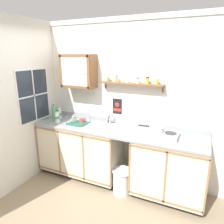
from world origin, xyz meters
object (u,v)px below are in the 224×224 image
at_px(bottle_opaque_white_0, 57,117).
at_px(wall_cabinet, 78,71).
at_px(bottle_water_clear_1, 60,113).
at_px(trash_bin, 122,181).
at_px(saucepan, 156,128).
at_px(bottle_soda_green_2, 54,113).
at_px(warning_sign, 117,107).
at_px(hot_plate_stove, 163,135).
at_px(mug, 82,120).
at_px(dish_rack, 78,123).
at_px(sink, 103,127).

bearing_deg(bottle_opaque_white_0, wall_cabinet, 45.18).
xyz_separation_m(bottle_water_clear_1, wall_cabinet, (0.40, 0.07, 0.77)).
xyz_separation_m(wall_cabinet, trash_bin, (0.96, -0.37, -1.61)).
xyz_separation_m(saucepan, bottle_soda_green_2, (-1.81, -0.06, 0.03)).
distance_m(bottle_soda_green_2, wall_cabinet, 0.86).
relative_size(saucepan, warning_sign, 1.44).
distance_m(hot_plate_stove, mug, 1.39).
height_order(bottle_water_clear_1, wall_cabinet, wall_cabinet).
relative_size(hot_plate_stove, dish_rack, 1.23).
bearing_deg(bottle_opaque_white_0, hot_plate_stove, 3.69).
height_order(wall_cabinet, warning_sign, wall_cabinet).
height_order(sink, bottle_water_clear_1, sink).
bearing_deg(wall_cabinet, bottle_soda_green_2, -153.38).
bearing_deg(bottle_soda_green_2, sink, 4.53).
xyz_separation_m(saucepan, bottle_water_clear_1, (-1.79, 0.08, -0.01)).
bearing_deg(saucepan, wall_cabinet, 174.06).
bearing_deg(mug, bottle_soda_green_2, -170.18).
bearing_deg(dish_rack, saucepan, 1.81).
bearing_deg(mug, trash_bin, -16.70).
xyz_separation_m(sink, wall_cabinet, (-0.52, 0.13, 0.88)).
bearing_deg(mug, dish_rack, -115.36).
bearing_deg(wall_cabinet, sink, -14.25).
bearing_deg(trash_bin, sink, 151.43).
height_order(saucepan, wall_cabinet, wall_cabinet).
xyz_separation_m(saucepan, mug, (-1.29, 0.03, -0.06)).
bearing_deg(mug, saucepan, -1.28).
distance_m(saucepan, wall_cabinet, 1.59).
height_order(dish_rack, warning_sign, warning_sign).
relative_size(hot_plate_stove, trash_bin, 1.07).
bearing_deg(hot_plate_stove, mug, 177.86).
xyz_separation_m(saucepan, dish_rack, (-1.32, -0.04, -0.09)).
xyz_separation_m(bottle_opaque_white_0, trash_bin, (1.24, -0.09, -0.85)).
height_order(saucepan, mug, saucepan).
bearing_deg(warning_sign, wall_cabinet, -169.19).
bearing_deg(saucepan, bottle_water_clear_1, 177.55).
height_order(bottle_water_clear_1, trash_bin, bottle_water_clear_1).
bearing_deg(dish_rack, bottle_opaque_white_0, -164.89).
height_order(hot_plate_stove, dish_rack, dish_rack).
distance_m(sink, saucepan, 0.88).
relative_size(wall_cabinet, trash_bin, 1.53).
relative_size(bottle_water_clear_1, trash_bin, 0.54).
height_order(bottle_soda_green_2, wall_cabinet, wall_cabinet).
bearing_deg(bottle_soda_green_2, bottle_water_clear_1, 83.41).
bearing_deg(bottle_opaque_white_0, bottle_soda_green_2, 149.57).
height_order(dish_rack, mug, dish_rack).
relative_size(bottle_soda_green_2, mug, 2.55).
height_order(hot_plate_stove, bottle_soda_green_2, bottle_soda_green_2).
bearing_deg(bottle_soda_green_2, warning_sign, 17.24).
xyz_separation_m(sink, hot_plate_stove, (0.98, -0.04, 0.05)).
height_order(hot_plate_stove, trash_bin, hot_plate_stove).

